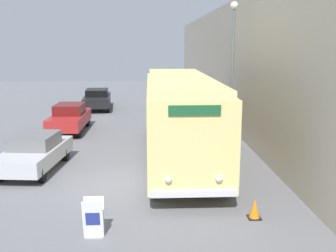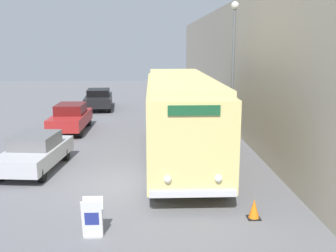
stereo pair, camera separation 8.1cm
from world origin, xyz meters
name	(u,v)px [view 1 (the left image)]	position (x,y,z in m)	size (l,w,h in m)	color
ground_plane	(124,186)	(0.00, 0.00, 0.00)	(80.00, 80.00, 0.00)	slate
building_wall_right	(232,65)	(5.76, 10.00, 3.59)	(0.30, 60.00, 7.18)	#B2A893
vintage_bus	(179,114)	(2.14, 3.04, 1.95)	(2.63, 10.88, 3.49)	black
sign_board	(93,219)	(-0.52, -3.67, 0.49)	(0.51, 0.38, 1.02)	gray
streetlamp	(233,55)	(4.79, 5.42, 4.30)	(0.36, 0.36, 6.67)	#595E60
parked_car_near	(35,152)	(-3.51, 1.92, 0.71)	(2.19, 4.24, 1.39)	black
parked_car_mid	(70,117)	(-3.52, 8.79, 0.79)	(1.77, 4.35, 1.54)	black
parked_car_far	(97,99)	(-3.00, 16.57, 0.78)	(2.24, 4.78, 1.48)	black
traffic_cone	(255,209)	(3.81, -2.77, 0.28)	(0.36, 0.36, 0.56)	black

